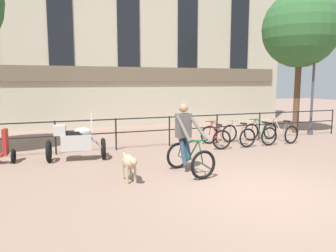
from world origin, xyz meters
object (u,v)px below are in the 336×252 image
(parked_bicycle_mid_left, at_px, (238,135))
(parked_motorcycle, at_px, (76,141))
(parked_bicycle_mid_right, at_px, (260,133))
(parked_bicycle_near_lamp, at_px, (215,136))
(parked_bicycle_far_end, at_px, (280,132))
(street_lamp, at_px, (313,77))
(dog, at_px, (129,163))
(cyclist_with_bike, at_px, (187,142))

(parked_bicycle_mid_left, bearing_deg, parked_motorcycle, 0.31)
(parked_motorcycle, bearing_deg, parked_bicycle_mid_right, -79.90)
(parked_bicycle_near_lamp, distance_m, parked_bicycle_mid_left, 0.93)
(parked_bicycle_near_lamp, height_order, parked_bicycle_far_end, same)
(parked_bicycle_mid_left, height_order, street_lamp, street_lamp)
(parked_bicycle_mid_left, relative_size, parked_bicycle_mid_right, 1.03)
(parked_bicycle_mid_right, height_order, parked_bicycle_far_end, same)
(dog, height_order, parked_motorcycle, parked_motorcycle)
(cyclist_with_bike, height_order, parked_bicycle_near_lamp, cyclist_with_bike)
(parked_motorcycle, xyz_separation_m, parked_bicycle_mid_left, (5.61, 0.35, -0.20))
(parked_motorcycle, distance_m, street_lamp, 9.99)
(dog, relative_size, parked_bicycle_far_end, 0.84)
(cyclist_with_bike, height_order, dog, cyclist_with_bike)
(cyclist_with_bike, relative_size, dog, 1.73)
(dog, relative_size, street_lamp, 0.23)
(dog, xyz_separation_m, parked_bicycle_near_lamp, (3.78, 2.85, -0.08))
(parked_motorcycle, bearing_deg, street_lamp, -76.05)
(parked_motorcycle, bearing_deg, parked_bicycle_near_lamp, -78.68)
(parked_bicycle_mid_right, bearing_deg, cyclist_with_bike, 32.23)
(dog, bearing_deg, parked_bicycle_mid_left, 30.93)
(street_lamp, bearing_deg, parked_bicycle_mid_left, -168.59)
(cyclist_with_bike, bearing_deg, parked_bicycle_mid_left, 30.65)
(parked_bicycle_near_lamp, relative_size, parked_bicycle_mid_left, 1.02)
(dog, relative_size, parked_bicycle_near_lamp, 0.84)
(parked_motorcycle, relative_size, parked_bicycle_near_lamp, 1.44)
(parked_bicycle_mid_right, distance_m, street_lamp, 3.90)
(cyclist_with_bike, relative_size, parked_bicycle_far_end, 1.45)
(parked_bicycle_near_lamp, relative_size, parked_bicycle_far_end, 0.99)
(parked_bicycle_mid_left, bearing_deg, parked_bicycle_far_end, 176.70)
(parked_bicycle_far_end, distance_m, street_lamp, 3.19)
(parked_bicycle_mid_right, xyz_separation_m, street_lamp, (3.20, 0.83, 2.08))
(parked_bicycle_far_end, bearing_deg, parked_bicycle_near_lamp, -6.01)
(parked_bicycle_mid_left, relative_size, parked_bicycle_far_end, 0.98)
(dog, distance_m, parked_bicycle_mid_right, 6.31)
(parked_bicycle_mid_left, xyz_separation_m, parked_bicycle_far_end, (1.85, 0.00, 0.00))
(parked_bicycle_near_lamp, height_order, parked_bicycle_mid_right, same)
(dog, xyz_separation_m, street_lamp, (8.82, 3.68, 1.99))
(dog, bearing_deg, parked_bicycle_mid_right, 26.57)
(cyclist_with_bike, distance_m, parked_bicycle_mid_left, 4.12)
(cyclist_with_bike, relative_size, street_lamp, 0.39)
(parked_bicycle_mid_right, height_order, street_lamp, street_lamp)
(parked_bicycle_near_lamp, bearing_deg, parked_bicycle_far_end, -174.81)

